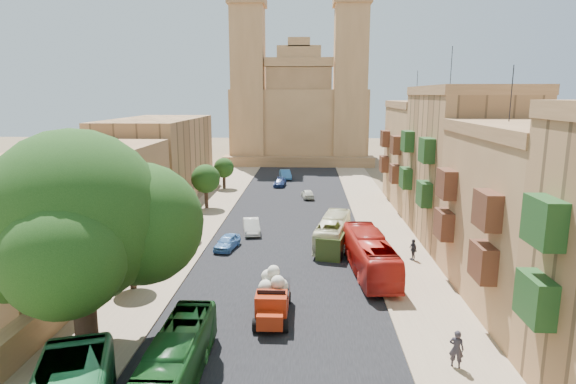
# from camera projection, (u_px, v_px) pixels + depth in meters

# --- Properties ---
(road_surface) EXTENTS (14.00, 140.00, 0.01)m
(road_surface) POSITION_uv_depth(u_px,v_px,m) (290.00, 222.00, 50.16)
(road_surface) COLOR black
(road_surface) RESTS_ON ground
(sidewalk_east) EXTENTS (5.00, 140.00, 0.01)m
(sidewalk_east) POSITION_uv_depth(u_px,v_px,m) (381.00, 223.00, 49.76)
(sidewalk_east) COLOR #927A5F
(sidewalk_east) RESTS_ON ground
(sidewalk_west) EXTENTS (5.00, 140.00, 0.01)m
(sidewalk_west) POSITION_uv_depth(u_px,v_px,m) (200.00, 221.00, 50.56)
(sidewalk_west) COLOR #927A5F
(sidewalk_west) RESTS_ON ground
(kerb_east) EXTENTS (0.25, 140.00, 0.12)m
(kerb_east) POSITION_uv_depth(u_px,v_px,m) (357.00, 222.00, 49.85)
(kerb_east) COLOR #927A5F
(kerb_east) RESTS_ON ground
(kerb_west) EXTENTS (0.25, 140.00, 0.12)m
(kerb_west) POSITION_uv_depth(u_px,v_px,m) (223.00, 221.00, 50.44)
(kerb_west) COLOR #927A5F
(kerb_west) RESTS_ON ground
(townhouse_b) EXTENTS (9.00, 14.00, 14.90)m
(townhouse_b) POSITION_uv_depth(u_px,v_px,m) (535.00, 216.00, 29.76)
(townhouse_b) COLOR #9C7046
(townhouse_b) RESTS_ON ground
(townhouse_c) EXTENTS (9.00, 14.00, 17.40)m
(townhouse_c) POSITION_uv_depth(u_px,v_px,m) (465.00, 164.00, 43.22)
(townhouse_c) COLOR #A6774B
(townhouse_c) RESTS_ON ground
(townhouse_d) EXTENTS (9.00, 14.00, 15.90)m
(townhouse_d) POSITION_uv_depth(u_px,v_px,m) (427.00, 154.00, 57.08)
(townhouse_d) COLOR #9C7046
(townhouse_d) RESTS_ON ground
(west_wall) EXTENTS (1.00, 40.00, 1.80)m
(west_wall) POSITION_uv_depth(u_px,v_px,m) (138.00, 241.00, 40.72)
(west_wall) COLOR #9C7046
(west_wall) RESTS_ON ground
(west_building_low) EXTENTS (10.00, 28.00, 8.40)m
(west_building_low) POSITION_uv_depth(u_px,v_px,m) (59.00, 207.00, 38.34)
(west_building_low) COLOR olive
(west_building_low) RESTS_ON ground
(west_building_mid) EXTENTS (10.00, 22.00, 10.00)m
(west_building_mid) POSITION_uv_depth(u_px,v_px,m) (158.00, 157.00, 63.64)
(west_building_mid) COLOR #A6774B
(west_building_mid) RESTS_ON ground
(church) EXTENTS (28.00, 22.50, 36.30)m
(church) POSITION_uv_depth(u_px,v_px,m) (299.00, 113.00, 95.88)
(church) COLOR #9C7046
(church) RESTS_ON ground
(ficus_tree) EXTENTS (11.47, 10.55, 11.47)m
(ficus_tree) POSITION_uv_depth(u_px,v_px,m) (79.00, 223.00, 23.76)
(ficus_tree) COLOR #35241A
(ficus_tree) RESTS_ON ground
(street_tree_a) EXTENTS (2.76, 2.76, 4.24)m
(street_tree_a) POSITION_uv_depth(u_px,v_px,m) (131.00, 249.00, 32.40)
(street_tree_a) COLOR #35241A
(street_tree_a) RESTS_ON ground
(street_tree_b) EXTENTS (3.29, 3.29, 5.06)m
(street_tree_b) POSITION_uv_depth(u_px,v_px,m) (178.00, 202.00, 44.04)
(street_tree_b) COLOR #35241A
(street_tree_b) RESTS_ON ground
(street_tree_c) EXTENTS (3.35, 3.35, 5.14)m
(street_tree_c) POSITION_uv_depth(u_px,v_px,m) (206.00, 179.00, 55.78)
(street_tree_c) COLOR #35241A
(street_tree_c) RESTS_ON ground
(street_tree_d) EXTENTS (2.84, 2.84, 4.37)m
(street_tree_d) POSITION_uv_depth(u_px,v_px,m) (224.00, 168.00, 67.63)
(street_tree_d) COLOR #35241A
(street_tree_d) RESTS_ON ground
(red_truck) EXTENTS (2.02, 5.06, 2.94)m
(red_truck) POSITION_uv_depth(u_px,v_px,m) (273.00, 296.00, 28.50)
(red_truck) COLOR #A2260C
(red_truck) RESTS_ON ground
(olive_pickup) EXTENTS (2.94, 4.88, 1.88)m
(olive_pickup) POSITION_uv_depth(u_px,v_px,m) (333.00, 243.00, 40.01)
(olive_pickup) COLOR #34451A
(olive_pickup) RESTS_ON ground
(bus_green_north) EXTENTS (2.07, 8.75, 2.44)m
(bus_green_north) POSITION_uv_depth(u_px,v_px,m) (177.00, 359.00, 21.86)
(bus_green_north) COLOR #1B5720
(bus_green_north) RESTS_ON ground
(bus_red_east) EXTENTS (3.29, 10.56, 2.90)m
(bus_red_east) POSITION_uv_depth(u_px,v_px,m) (370.00, 255.00, 35.46)
(bus_red_east) COLOR red
(bus_red_east) RESTS_ON ground
(bus_cream_east) EXTENTS (3.78, 9.30, 2.52)m
(bus_cream_east) POSITION_uv_depth(u_px,v_px,m) (333.00, 231.00, 42.26)
(bus_cream_east) COLOR #F1EBB9
(bus_cream_east) RESTS_ON ground
(car_blue_a) EXTENTS (2.13, 3.86, 1.24)m
(car_blue_a) POSITION_uv_depth(u_px,v_px,m) (227.00, 242.00, 41.23)
(car_blue_a) COLOR #4A83C3
(car_blue_a) RESTS_ON ground
(car_white_a) EXTENTS (2.17, 4.35, 1.37)m
(car_white_a) POSITION_uv_depth(u_px,v_px,m) (251.00, 226.00, 45.99)
(car_white_a) COLOR silver
(car_white_a) RESTS_ON ground
(car_cream) EXTENTS (2.85, 5.32, 1.42)m
(car_cream) POSITION_uv_depth(u_px,v_px,m) (343.00, 239.00, 41.73)
(car_cream) COLOR #FFF5CD
(car_cream) RESTS_ON ground
(car_dkblue) EXTENTS (1.87, 3.98, 1.12)m
(car_dkblue) POSITION_uv_depth(u_px,v_px,m) (280.00, 183.00, 69.56)
(car_dkblue) COLOR navy
(car_dkblue) RESTS_ON ground
(car_white_b) EXTENTS (1.87, 3.61, 1.18)m
(car_white_b) POSITION_uv_depth(u_px,v_px,m) (308.00, 194.00, 61.45)
(car_white_b) COLOR beige
(car_white_b) RESTS_ON ground
(car_blue_b) EXTENTS (2.24, 4.53, 1.43)m
(car_blue_b) POSITION_uv_depth(u_px,v_px,m) (285.00, 174.00, 75.75)
(car_blue_b) COLOR #3878B6
(car_blue_b) RESTS_ON ground
(pedestrian_a) EXTENTS (0.83, 0.71, 1.92)m
(pedestrian_a) POSITION_uv_depth(u_px,v_px,m) (456.00, 349.00, 23.24)
(pedestrian_a) COLOR #2C2830
(pedestrian_a) RESTS_ON ground
(pedestrian_c) EXTENTS (0.72, 1.10, 1.74)m
(pedestrian_c) POSITION_uv_depth(u_px,v_px,m) (413.00, 250.00, 38.44)
(pedestrian_c) COLOR #30313A
(pedestrian_c) RESTS_ON ground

